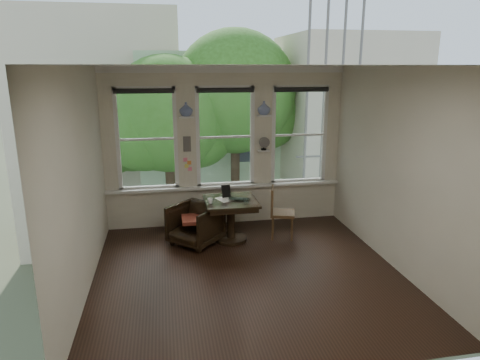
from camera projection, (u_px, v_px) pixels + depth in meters
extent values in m
plane|color=black|center=(248.00, 273.00, 6.38)|extent=(4.50, 4.50, 0.00)
plane|color=silver|center=(249.00, 65.00, 5.61)|extent=(4.50, 4.50, 0.00)
plane|color=beige|center=(225.00, 147.00, 8.14)|extent=(4.50, 0.00, 4.50)
plane|color=beige|center=(297.00, 236.00, 3.86)|extent=(4.50, 0.00, 4.50)
plane|color=beige|center=(80.00, 183.00, 5.61)|extent=(0.00, 4.50, 4.50)
plane|color=beige|center=(396.00, 169.00, 6.38)|extent=(0.00, 4.50, 4.50)
cube|color=white|center=(186.00, 117.00, 7.77)|extent=(0.26, 0.16, 0.03)
cube|color=white|center=(264.00, 115.00, 8.01)|extent=(0.26, 0.16, 0.03)
cube|color=#59544F|center=(187.00, 144.00, 7.92)|extent=(0.14, 0.06, 0.28)
imported|color=silver|center=(186.00, 109.00, 7.73)|extent=(0.24, 0.24, 0.25)
imported|color=silver|center=(264.00, 108.00, 7.98)|extent=(0.24, 0.24, 0.25)
imported|color=black|center=(195.00, 225.00, 7.36)|extent=(1.08, 1.08, 0.70)
cube|color=maroon|center=(195.00, 219.00, 7.34)|extent=(0.45, 0.45, 0.06)
imported|color=black|center=(239.00, 200.00, 7.34)|extent=(0.41, 0.34, 0.03)
imported|color=white|center=(210.00, 201.00, 7.20)|extent=(0.10, 0.10, 0.09)
imported|color=white|center=(246.00, 201.00, 7.19)|extent=(0.13, 0.13, 0.09)
cube|color=black|center=(226.00, 191.00, 7.54)|extent=(0.17, 0.11, 0.22)
cube|color=silver|center=(225.00, 199.00, 7.43)|extent=(0.32, 0.36, 0.00)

